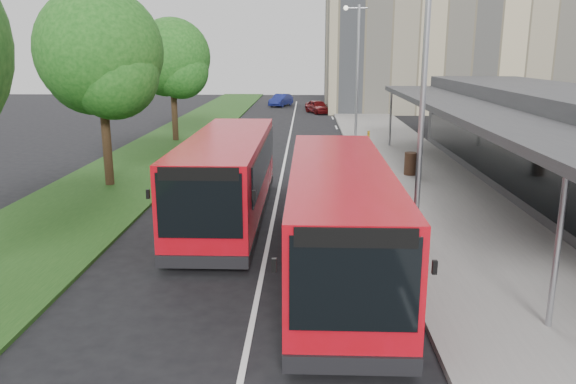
% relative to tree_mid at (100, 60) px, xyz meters
% --- Properties ---
extents(ground, '(120.00, 120.00, 0.00)m').
position_rel_tree_mid_xyz_m(ground, '(7.01, -9.05, -5.10)').
color(ground, black).
rests_on(ground, ground).
extents(pavement, '(5.00, 80.00, 0.15)m').
position_rel_tree_mid_xyz_m(pavement, '(13.01, 10.95, -5.03)').
color(pavement, gray).
rests_on(pavement, ground).
extents(grass_verge, '(5.00, 80.00, 0.10)m').
position_rel_tree_mid_xyz_m(grass_verge, '(0.01, 10.95, -5.05)').
color(grass_verge, '#193F14').
rests_on(grass_verge, ground).
extents(lane_centre_line, '(0.12, 70.00, 0.01)m').
position_rel_tree_mid_xyz_m(lane_centre_line, '(7.01, 5.95, -5.10)').
color(lane_centre_line, silver).
rests_on(lane_centre_line, ground).
extents(kerb_dashes, '(0.12, 56.00, 0.01)m').
position_rel_tree_mid_xyz_m(kerb_dashes, '(10.31, 9.95, -5.10)').
color(kerb_dashes, silver).
rests_on(kerb_dashes, ground).
extents(office_block, '(22.00, 12.00, 18.00)m').
position_rel_tree_mid_xyz_m(office_block, '(21.01, 32.95, 3.90)').
color(office_block, tan).
rests_on(office_block, ground).
extents(station_building, '(7.70, 26.00, 4.00)m').
position_rel_tree_mid_xyz_m(station_building, '(17.87, -1.05, -3.06)').
color(station_building, '#323234').
rests_on(station_building, ground).
extents(tree_mid, '(4.92, 4.92, 7.90)m').
position_rel_tree_mid_xyz_m(tree_mid, '(0.00, 0.00, 0.00)').
color(tree_mid, '#2E2112').
rests_on(tree_mid, ground).
extents(tree_far, '(4.62, 4.62, 7.42)m').
position_rel_tree_mid_xyz_m(tree_far, '(0.00, 12.00, -0.31)').
color(tree_far, '#2E2112').
rests_on(tree_far, ground).
extents(lamp_post_near, '(1.44, 0.28, 8.00)m').
position_rel_tree_mid_xyz_m(lamp_post_near, '(11.13, -7.05, -0.38)').
color(lamp_post_near, gray).
rests_on(lamp_post_near, pavement).
extents(lamp_post_far, '(1.44, 0.28, 8.00)m').
position_rel_tree_mid_xyz_m(lamp_post_far, '(11.13, 12.95, -0.38)').
color(lamp_post_far, gray).
rests_on(lamp_post_far, pavement).
extents(bus_main, '(2.68, 9.86, 2.78)m').
position_rel_tree_mid_xyz_m(bus_main, '(8.91, -9.12, -3.68)').
color(bus_main, '#AC0916').
rests_on(bus_main, ground).
extents(bus_second, '(2.68, 9.85, 2.78)m').
position_rel_tree_mid_xyz_m(bus_second, '(5.55, -4.53, -3.68)').
color(bus_second, '#AC0916').
rests_on(bus_second, ground).
extents(litter_bin, '(0.65, 0.65, 0.98)m').
position_rel_tree_mid_xyz_m(litter_bin, '(12.69, 1.99, -4.46)').
color(litter_bin, '#342015').
rests_on(litter_bin, pavement).
extents(bollard, '(0.17, 0.17, 0.88)m').
position_rel_tree_mid_xyz_m(bollard, '(11.66, 9.63, -4.51)').
color(bollard, '#FFAE0D').
rests_on(bollard, pavement).
extents(car_near, '(2.59, 3.78, 1.20)m').
position_rel_tree_mid_xyz_m(car_near, '(9.13, 28.72, -4.50)').
color(car_near, '#590C0E').
rests_on(car_near, ground).
extents(car_far, '(2.47, 3.96, 1.23)m').
position_rel_tree_mid_xyz_m(car_far, '(5.50, 35.39, -4.49)').
color(car_far, navy).
rests_on(car_far, ground).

